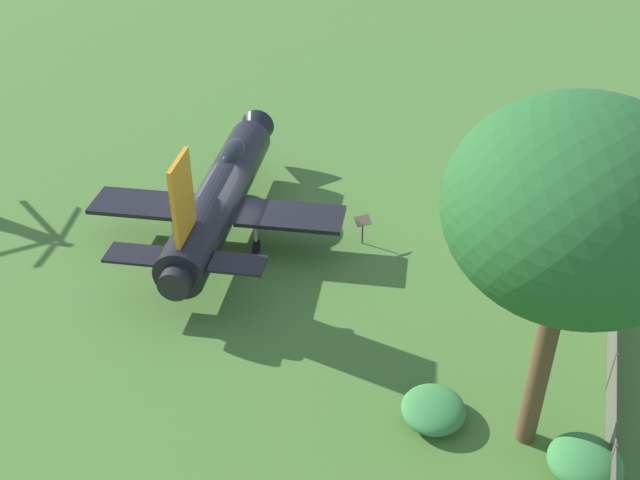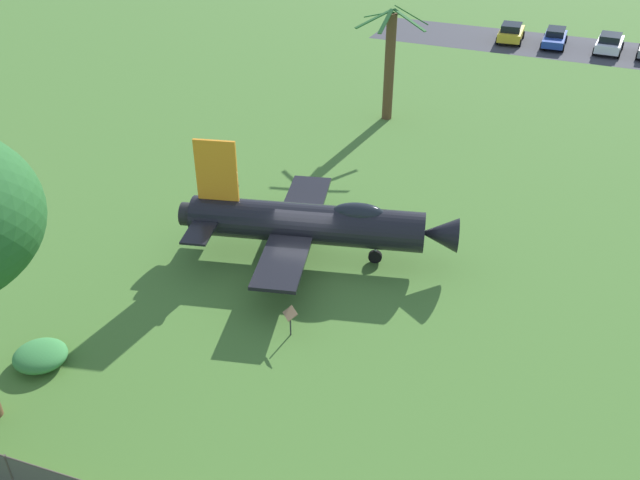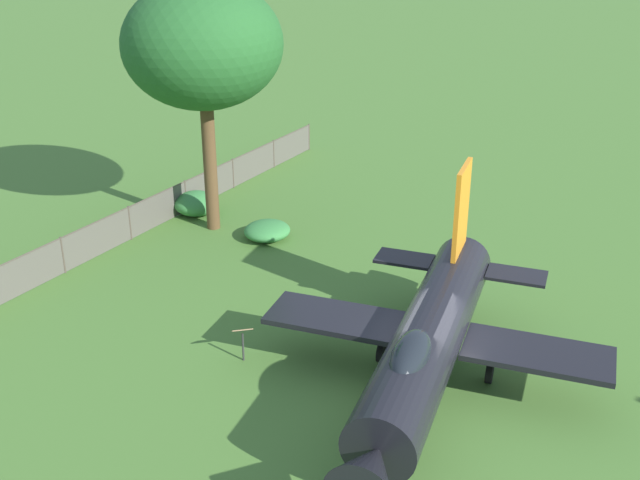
{
  "view_description": "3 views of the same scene",
  "coord_description": "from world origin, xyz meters",
  "px_view_note": "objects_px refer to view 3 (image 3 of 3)",
  "views": [
    {
      "loc": [
        9.58,
        -22.19,
        15.9
      ],
      "look_at": [
        4.65,
        -2.95,
        2.5
      ],
      "focal_mm": 41.51,
      "sensor_mm": 36.0,
      "label": 1
    },
    {
      "loc": [
        23.99,
        6.78,
        16.41
      ],
      "look_at": [
        1.37,
        0.95,
        1.83
      ],
      "focal_mm": 37.65,
      "sensor_mm": 36.0,
      "label": 2
    },
    {
      "loc": [
        -5.13,
        17.59,
        12.47
      ],
      "look_at": [
        4.65,
        -2.95,
        2.5
      ],
      "focal_mm": 43.85,
      "sensor_mm": 36.0,
      "label": 3
    }
  ],
  "objects_px": {
    "display_jet": "(426,342)",
    "shrub_near_fence": "(267,231)",
    "shrub_by_tree": "(196,203)",
    "info_plaque": "(242,335)",
    "shade_tree": "(203,45)"
  },
  "relations": [
    {
      "from": "shade_tree",
      "to": "shrub_near_fence",
      "type": "distance_m",
      "value": 7.51
    },
    {
      "from": "info_plaque",
      "to": "display_jet",
      "type": "bearing_deg",
      "value": -174.97
    },
    {
      "from": "shade_tree",
      "to": "shrub_near_fence",
      "type": "xyz_separation_m",
      "value": [
        -2.56,
        0.05,
        -7.06
      ]
    },
    {
      "from": "display_jet",
      "to": "shrub_near_fence",
      "type": "distance_m",
      "value": 11.98
    },
    {
      "from": "display_jet",
      "to": "info_plaque",
      "type": "distance_m",
      "value": 5.47
    },
    {
      "from": "display_jet",
      "to": "shrub_near_fence",
      "type": "bearing_deg",
      "value": -135.77
    },
    {
      "from": "shade_tree",
      "to": "info_plaque",
      "type": "relative_size",
      "value": 8.65
    },
    {
      "from": "display_jet",
      "to": "shade_tree",
      "type": "xyz_separation_m",
      "value": [
        11.65,
        -7.73,
        5.66
      ]
    },
    {
      "from": "shade_tree",
      "to": "info_plaque",
      "type": "bearing_deg",
      "value": 127.43
    },
    {
      "from": "shade_tree",
      "to": "info_plaque",
      "type": "height_order",
      "value": "shade_tree"
    },
    {
      "from": "info_plaque",
      "to": "shrub_near_fence",
      "type": "bearing_deg",
      "value": -65.48
    },
    {
      "from": "shrub_by_tree",
      "to": "info_plaque",
      "type": "xyz_separation_m",
      "value": [
        -7.74,
        9.15,
        0.36
      ]
    },
    {
      "from": "info_plaque",
      "to": "shrub_by_tree",
      "type": "bearing_deg",
      "value": -49.77
    },
    {
      "from": "shrub_near_fence",
      "to": "info_plaque",
      "type": "height_order",
      "value": "info_plaque"
    },
    {
      "from": "shrub_near_fence",
      "to": "display_jet",
      "type": "bearing_deg",
      "value": 139.82
    }
  ]
}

